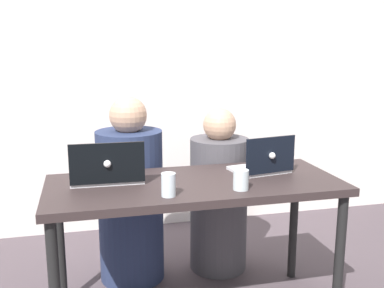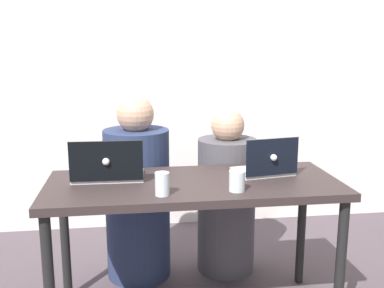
{
  "view_description": "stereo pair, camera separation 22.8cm",
  "coord_description": "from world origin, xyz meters",
  "px_view_note": "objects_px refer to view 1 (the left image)",
  "views": [
    {
      "loc": [
        -0.53,
        -2.11,
        1.4
      ],
      "look_at": [
        0.0,
        0.06,
        0.92
      ],
      "focal_mm": 42.0,
      "sensor_mm": 36.0,
      "label": 1
    },
    {
      "loc": [
        -0.3,
        -2.15,
        1.4
      ],
      "look_at": [
        0.0,
        0.06,
        0.92
      ],
      "focal_mm": 42.0,
      "sensor_mm": 36.0,
      "label": 2
    }
  ],
  "objects_px": {
    "water_glass_left": "(168,186)",
    "person_on_right": "(219,199)",
    "laptop_back_right": "(263,164)",
    "laptop_back_left": "(107,173)",
    "water_glass_right": "(241,181)",
    "person_on_left": "(131,200)"
  },
  "relations": [
    {
      "from": "person_on_left",
      "to": "water_glass_right",
      "type": "relative_size",
      "value": 11.72
    },
    {
      "from": "person_on_left",
      "to": "laptop_back_right",
      "type": "height_order",
      "value": "person_on_left"
    },
    {
      "from": "person_on_left",
      "to": "water_glass_left",
      "type": "distance_m",
      "value": 0.75
    },
    {
      "from": "water_glass_left",
      "to": "person_on_left",
      "type": "bearing_deg",
      "value": 98.82
    },
    {
      "from": "laptop_back_right",
      "to": "laptop_back_left",
      "type": "bearing_deg",
      "value": -11.35
    },
    {
      "from": "laptop_back_right",
      "to": "water_glass_right",
      "type": "xyz_separation_m",
      "value": [
        -0.21,
        -0.25,
        -0.0
      ]
    },
    {
      "from": "water_glass_left",
      "to": "person_on_right",
      "type": "bearing_deg",
      "value": 56.61
    },
    {
      "from": "laptop_back_right",
      "to": "water_glass_left",
      "type": "height_order",
      "value": "laptop_back_right"
    },
    {
      "from": "laptop_back_right",
      "to": "water_glass_left",
      "type": "bearing_deg",
      "value": 14.7
    },
    {
      "from": "person_on_left",
      "to": "laptop_back_left",
      "type": "relative_size",
      "value": 3.09
    },
    {
      "from": "person_on_left",
      "to": "water_glass_right",
      "type": "distance_m",
      "value": 0.86
    },
    {
      "from": "laptop_back_left",
      "to": "water_glass_right",
      "type": "xyz_separation_m",
      "value": [
        0.61,
        -0.26,
        -0.01
      ]
    },
    {
      "from": "laptop_back_left",
      "to": "water_glass_left",
      "type": "bearing_deg",
      "value": 134.25
    },
    {
      "from": "person_on_right",
      "to": "laptop_back_left",
      "type": "distance_m",
      "value": 0.88
    },
    {
      "from": "person_on_right",
      "to": "water_glass_right",
      "type": "xyz_separation_m",
      "value": [
        -0.1,
        -0.67,
        0.32
      ]
    },
    {
      "from": "person_on_right",
      "to": "laptop_back_right",
      "type": "height_order",
      "value": "person_on_right"
    },
    {
      "from": "water_glass_left",
      "to": "water_glass_right",
      "type": "bearing_deg",
      "value": 2.38
    },
    {
      "from": "person_on_left",
      "to": "person_on_right",
      "type": "distance_m",
      "value": 0.56
    },
    {
      "from": "person_on_right",
      "to": "water_glass_right",
      "type": "bearing_deg",
      "value": 68.22
    },
    {
      "from": "person_on_right",
      "to": "water_glass_left",
      "type": "distance_m",
      "value": 0.88
    },
    {
      "from": "person_on_right",
      "to": "laptop_back_left",
      "type": "xyz_separation_m",
      "value": [
        -0.71,
        -0.4,
        0.33
      ]
    },
    {
      "from": "laptop_back_left",
      "to": "water_glass_right",
      "type": "distance_m",
      "value": 0.66
    }
  ]
}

